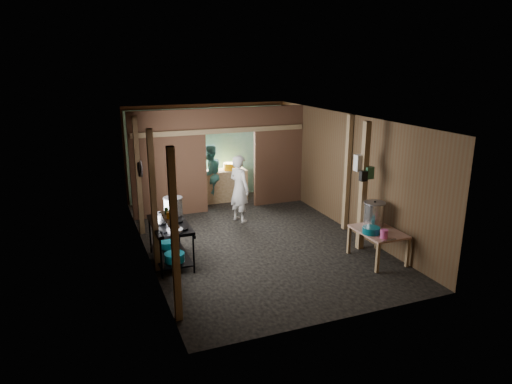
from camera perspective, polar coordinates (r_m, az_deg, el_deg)
name	(u,v)px	position (r m, az deg, el deg)	size (l,w,h in m)	color
floor	(253,238)	(9.96, -0.42, -5.80)	(4.50, 7.00, 0.00)	black
ceiling	(252,118)	(9.32, -0.46, 9.22)	(4.50, 7.00, 0.00)	#36302C
wall_back	(207,151)	(12.81, -6.09, 5.09)	(4.50, 0.00, 2.60)	#463521
wall_front	(342,238)	(6.56, 10.65, -5.68)	(4.50, 0.00, 2.60)	#463521
wall_left	(143,191)	(9.02, -13.89, 0.11)	(0.00, 7.00, 2.60)	#463521
wall_right	(345,171)	(10.55, 11.05, 2.55)	(0.00, 7.00, 2.60)	#463521
partition_left	(169,164)	(11.27, -10.81, 3.41)	(1.85, 0.10, 2.60)	#442B1C
partition_right	(278,156)	(12.13, 2.79, 4.55)	(1.35, 0.10, 2.60)	#442B1C
partition_header	(230,120)	(11.49, -3.26, 8.97)	(1.30, 0.10, 0.60)	#442B1C
turquoise_panel	(208,153)	(12.76, -6.01, 4.82)	(4.40, 0.06, 2.50)	#82C1BA
back_counter	(224,185)	(12.57, -3.98, 0.84)	(1.20, 0.50, 0.85)	tan
wall_clock	(216,130)	(12.68, -4.95, 7.76)	(0.20, 0.20, 0.03)	silver
post_left_a	(175,237)	(6.59, -10.10, -5.56)	(0.10, 0.12, 2.60)	tan
post_left_b	(154,202)	(8.27, -12.64, -1.24)	(0.10, 0.12, 2.60)	tan
post_left_c	(138,177)	(10.19, -14.45, 1.86)	(0.10, 0.12, 2.60)	tan
post_right	(347,174)	(10.35, 11.31, 2.28)	(0.10, 0.12, 2.60)	tan
post_free	(363,187)	(9.29, 13.22, 0.60)	(0.12, 0.12, 2.60)	tan
cross_beam	(221,131)	(11.40, -4.36, 7.62)	(4.40, 0.12, 0.12)	tan
pan_lid_big	(141,169)	(9.33, -14.14, 2.83)	(0.34, 0.34, 0.03)	gray
pan_lid_small	(139,169)	(9.74, -14.42, 2.74)	(0.30, 0.30, 0.03)	black
wall_shelf	(170,219)	(7.02, -10.73, -3.36)	(0.14, 0.80, 0.03)	tan
jar_white	(173,220)	(6.77, -10.35, -3.50)	(0.07, 0.07, 0.10)	silver
jar_yellow	(169,215)	(7.00, -10.76, -2.86)	(0.08, 0.08, 0.10)	#FBA309
jar_green	(167,211)	(7.21, -11.10, -2.33)	(0.06, 0.06, 0.10)	#285D39
bag_white	(360,163)	(9.21, 12.87, 3.57)	(0.22, 0.15, 0.32)	silver
bag_green	(369,173)	(9.21, 13.91, 2.35)	(0.16, 0.12, 0.24)	#285D39
bag_black	(363,176)	(9.12, 13.24, 1.95)	(0.14, 0.10, 0.20)	black
gas_range	(171,243)	(8.82, -10.59, -6.26)	(0.69, 1.34, 0.79)	black
prep_table	(377,245)	(9.12, 14.89, -6.44)	(0.74, 1.01, 0.60)	#A16D58
stove_pot_large	(173,207)	(9.09, -10.28, -1.80)	(0.37, 0.37, 0.37)	silver
stove_pot_med	(160,219)	(8.68, -11.92, -3.29)	(0.25, 0.25, 0.22)	silver
stove_saucepan	(157,215)	(9.03, -12.30, -2.82)	(0.16, 0.16, 0.10)	silver
frying_pan	(175,230)	(8.24, -10.09, -4.73)	(0.29, 0.51, 0.07)	gray
blue_tub_front	(174,257)	(8.61, -10.13, -8.01)	(0.37, 0.37, 0.15)	#08535F
blue_tub_back	(167,244)	(9.25, -11.01, -6.43)	(0.31, 0.31, 0.13)	#08535F
stock_pot	(374,214)	(9.22, 14.51, -2.69)	(0.42, 0.42, 0.49)	silver
wash_basin	(371,230)	(8.82, 14.16, -4.65)	(0.32, 0.32, 0.12)	#08535F
pink_bucket	(384,234)	(8.64, 15.68, -5.06)	(0.14, 0.14, 0.16)	#CD4990
knife	(389,240)	(8.58, 16.24, -5.79)	(0.30, 0.04, 0.01)	silver
yellow_tub	(229,166)	(12.49, -3.33, 3.20)	(0.33, 0.33, 0.19)	#FBA309
red_cup	(216,169)	(12.39, -5.03, 2.92)	(0.11, 0.11, 0.13)	red
cook	(239,189)	(10.79, -2.09, 0.43)	(0.59, 0.39, 1.61)	beige
worker_back	(210,174)	(12.32, -5.77, 2.23)	(0.77, 0.60, 1.58)	#306D66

